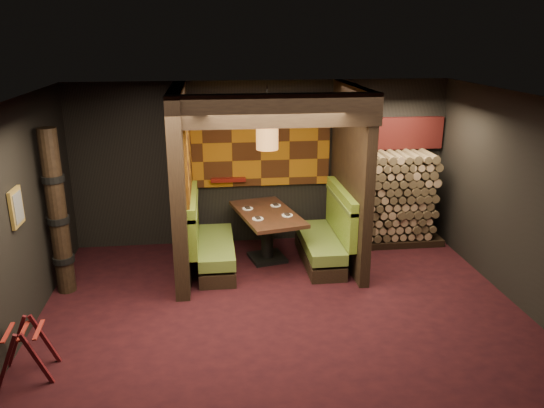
{
  "coord_description": "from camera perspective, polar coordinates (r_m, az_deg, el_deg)",
  "views": [
    {
      "loc": [
        -0.91,
        -6.21,
        3.61
      ],
      "look_at": [
        0.0,
        1.3,
        1.15
      ],
      "focal_mm": 35.0,
      "sensor_mm": 36.0,
      "label": 1
    }
  ],
  "objects": [
    {
      "name": "lacquer_shelf",
      "position": [
        9.19,
        -4.73,
        2.62
      ],
      "size": [
        0.6,
        0.12,
        0.07
      ],
      "primitive_type": "cube",
      "color": "#5B100B",
      "rests_on": "wall_back"
    },
    {
      "name": "wall_right",
      "position": [
        7.79,
        25.81,
        -0.12
      ],
      "size": [
        0.02,
        5.5,
        2.85
      ],
      "primitive_type": "cube",
      "color": "black",
      "rests_on": "ground"
    },
    {
      "name": "mosaic_header",
      "position": [
        9.6,
        12.77,
        7.42
      ],
      "size": [
        1.83,
        0.1,
        0.56
      ],
      "primitive_type": "cube",
      "color": "maroon",
      "rests_on": "wall_back"
    },
    {
      "name": "pendant_lamp",
      "position": [
        8.21,
        -0.52,
        7.45
      ],
      "size": [
        0.35,
        0.35,
        0.97
      ],
      "color": "#AD7139",
      "rests_on": "ceiling"
    },
    {
      "name": "firewood_stack",
      "position": [
        9.55,
        12.96,
        0.55
      ],
      "size": [
        1.73,
        0.7,
        1.64
      ],
      "color": "black",
      "rests_on": "floor"
    },
    {
      "name": "bay_front_post",
      "position": [
        8.76,
        8.55,
        3.37
      ],
      "size": [
        0.08,
        0.08,
        2.85
      ],
      "primitive_type": "cube",
      "color": "black",
      "rests_on": "floor"
    },
    {
      "name": "partition_right",
      "position": [
        8.5,
        8.42,
        2.92
      ],
      "size": [
        0.15,
        2.1,
        2.85
      ],
      "primitive_type": "cube",
      "color": "black",
      "rests_on": "floor"
    },
    {
      "name": "framed_picture",
      "position": [
        7.01,
        -25.79,
        -0.33
      ],
      "size": [
        0.05,
        0.36,
        0.46
      ],
      "color": "olive",
      "rests_on": "wall_left"
    },
    {
      "name": "wall_front",
      "position": [
        4.18,
        6.87,
        -13.62
      ],
      "size": [
        6.5,
        0.02,
        2.85
      ],
      "primitive_type": "cube",
      "color": "black",
      "rests_on": "ground"
    },
    {
      "name": "place_settings",
      "position": [
        8.58,
        -0.53,
        -0.82
      ],
      "size": [
        0.78,
        0.81,
        0.03
      ],
      "color": "white",
      "rests_on": "dining_table"
    },
    {
      "name": "wall_left",
      "position": [
        6.99,
        -26.16,
        -2.12
      ],
      "size": [
        0.02,
        5.5,
        2.85
      ],
      "primitive_type": "cube",
      "color": "black",
      "rests_on": "ground"
    },
    {
      "name": "header_beam",
      "position": [
        7.04,
        0.39,
        10.0
      ],
      "size": [
        2.85,
        0.18,
        0.44
      ],
      "primitive_type": "cube",
      "color": "black",
      "rests_on": "partition_left"
    },
    {
      "name": "booth_bench_right",
      "position": [
        8.69,
        5.85,
        -3.77
      ],
      "size": [
        0.68,
        1.6,
        1.14
      ],
      "color": "black",
      "rests_on": "floor"
    },
    {
      "name": "wall_back",
      "position": [
        9.28,
        -1.08,
        4.39
      ],
      "size": [
        6.5,
        0.02,
        2.85
      ],
      "primitive_type": "cube",
      "color": "black",
      "rests_on": "ground"
    },
    {
      "name": "ceiling",
      "position": [
        6.32,
        1.44,
        11.19
      ],
      "size": [
        6.5,
        5.5,
        0.02
      ],
      "primitive_type": "cube",
      "color": "black",
      "rests_on": "ground"
    },
    {
      "name": "partition_left",
      "position": [
        8.17,
        -9.75,
        2.24
      ],
      "size": [
        0.2,
        2.2,
        2.85
      ],
      "primitive_type": "cube",
      "color": "black",
      "rests_on": "floor"
    },
    {
      "name": "dining_table",
      "position": [
        8.67,
        -0.53,
        -2.37
      ],
      "size": [
        1.18,
        1.72,
        0.83
      ],
      "color": "black",
      "rests_on": "floor"
    },
    {
      "name": "totem_column",
      "position": [
        8.0,
        -22.07,
        -1.0
      ],
      "size": [
        0.31,
        0.31,
        2.4
      ],
      "color": "black",
      "rests_on": "floor"
    },
    {
      "name": "booth_bench_left",
      "position": [
        8.49,
        -6.76,
        -4.33
      ],
      "size": [
        0.68,
        1.6,
        1.14
      ],
      "color": "black",
      "rests_on": "floor"
    },
    {
      "name": "tapa_side_panel",
      "position": [
        8.23,
        -9.01,
        5.45
      ],
      "size": [
        0.04,
        1.85,
        1.45
      ],
      "primitive_type": "cube",
      "color": "#91540E",
      "rests_on": "partition_left"
    },
    {
      "name": "tapa_back_panel",
      "position": [
        9.14,
        -1.22,
        6.72
      ],
      "size": [
        2.4,
        0.06,
        1.55
      ],
      "primitive_type": "cube",
      "color": "#91540E",
      "rests_on": "wall_back"
    },
    {
      "name": "floor",
      "position": [
        7.25,
        1.26,
        -11.97
      ],
      "size": [
        6.5,
        5.5,
        0.02
      ],
      "primitive_type": "cube",
      "color": "black",
      "rests_on": "ground"
    },
    {
      "name": "luggage_rack",
      "position": [
        6.55,
        -24.94,
        -13.88
      ],
      "size": [
        0.64,
        0.47,
        0.67
      ],
      "color": "#430D11",
      "rests_on": "floor"
    }
  ]
}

